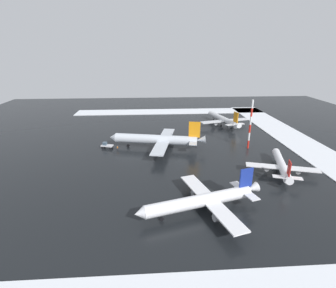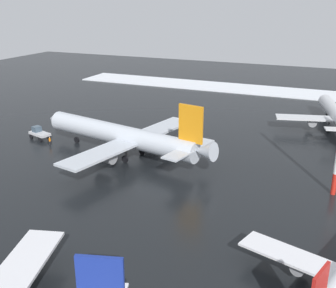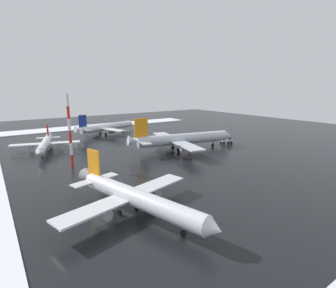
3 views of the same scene
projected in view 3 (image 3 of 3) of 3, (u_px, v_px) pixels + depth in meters
ground_plane at (155, 153)px, 84.78m from camera, size 240.00×240.00×0.00m
snow_bank_left at (88, 127)px, 138.52m from camera, size 14.00×116.00×0.27m
airplane_foreground_jet at (182, 139)px, 87.86m from camera, size 31.87×38.07×11.38m
airplane_far_rear at (135, 197)px, 43.12m from camera, size 31.02×26.04×9.33m
airplane_parked_portside at (45, 144)px, 85.95m from camera, size 25.78×21.69×7.82m
airplane_parked_starboard at (106, 127)px, 117.93m from camera, size 26.51×31.51×9.54m
pushback_tug at (227, 140)px, 98.41m from camera, size 3.41×5.03×2.50m
ground_crew_mid_apron at (190, 148)px, 86.77m from camera, size 0.36×0.36×1.71m
ground_crew_near_tug at (214, 141)px, 97.88m from camera, size 0.36×0.36×1.71m
antenna_mast at (70, 131)px, 68.25m from camera, size 0.70×0.70×19.26m
traffic_cone_near_nose at (176, 149)px, 88.99m from camera, size 0.36×0.36×0.55m
traffic_cone_mid_line at (189, 158)px, 77.89m from camera, size 0.36×0.36×0.55m
traffic_cone_wingtip_side at (181, 159)px, 76.88m from camera, size 0.36×0.36×0.55m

